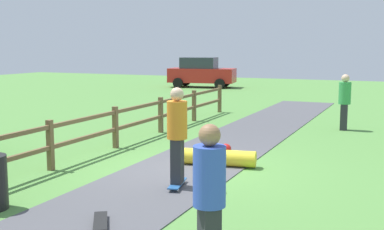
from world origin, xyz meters
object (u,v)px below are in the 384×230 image
Objects in this scene: parked_car_red at (201,72)px; bystander_green at (345,99)px; skater_fallen at (219,157)px; skater_riding at (177,132)px; skateboard_loose at (100,221)px; bystander_blue at (209,193)px.

bystander_green is at bearing -51.53° from parked_car_red.
skater_fallen is 0.96× the size of bystander_green.
skater_riding is 2.51m from skateboard_loose.
parked_car_red reaches higher than bystander_green.
skater_riding is 3.63m from bystander_blue.
parked_car_red is (-8.28, 23.52, 0.87)m from skateboard_loose.
skater_riding is 8.28m from bystander_green.
bystander_blue is at bearing -66.96° from parked_car_red.
parked_car_red is at bearing 113.04° from bystander_blue.
parked_car_red reaches higher than bystander_blue.
skater_fallen is 0.94× the size of bystander_blue.
skater_riding is 0.43× the size of parked_car_red.
parked_car_red is (-10.49, 13.20, -0.02)m from bystander_green.
bystander_green is (2.04, 8.02, -0.10)m from skater_riding.
skater_fallen is 2.19× the size of skateboard_loose.
bystander_blue is 1.01× the size of bystander_green.
parked_car_red is at bearing 111.71° from skater_riding.
skateboard_loose is 0.18× the size of parked_car_red.
bystander_green is (1.95, 6.04, 0.78)m from skater_fallen.
skateboard_loose is at bearing -102.09° from bystander_green.
skater_riding reaches higher than bystander_green.
parked_car_red is at bearing 113.93° from skater_fallen.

